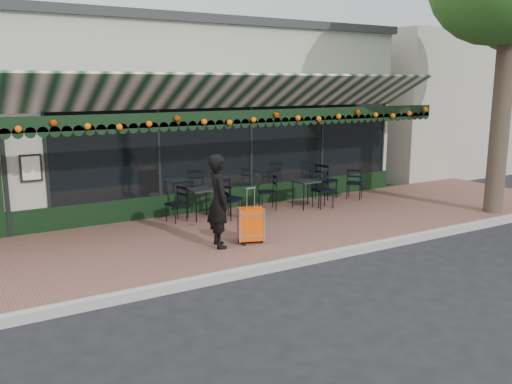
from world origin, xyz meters
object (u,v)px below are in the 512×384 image
cafe_table_a (306,183)px  cafe_table_b (201,192)px  chair_a_right (326,181)px  chair_a_front (323,190)px  suitcase (251,225)px  chair_a_extra (355,183)px  chair_b_right (229,200)px  chair_b_front (230,199)px  chair_a_left (268,192)px  woman (219,201)px  chair_b_left (176,204)px

cafe_table_a → cafe_table_b: 2.70m
cafe_table_b → chair_a_right: size_ratio=0.73×
chair_a_right → chair_a_front: size_ratio=1.09×
chair_a_right → chair_a_front: 1.14m
suitcase → cafe_table_a: suitcase is taller
cafe_table_b → chair_a_extra: size_ratio=0.84×
cafe_table_b → chair_a_right: chair_a_right is taller
chair_a_front → chair_b_right: chair_a_front is taller
cafe_table_b → chair_b_front: size_ratio=0.77×
cafe_table_b → chair_a_extra: bearing=-1.4°
cafe_table_a → chair_a_right: 1.27m
chair_a_left → chair_b_right: bearing=-60.5°
woman → suitcase: size_ratio=1.63×
chair_a_left → chair_b_front: 1.26m
suitcase → chair_b_right: (0.62, 2.03, 0.02)m
chair_a_left → chair_b_right: chair_a_left is taller
chair_a_front → chair_b_right: bearing=175.1°
chair_b_right → chair_a_left: bearing=-105.1°
chair_a_extra → chair_b_left: bearing=47.5°
chair_a_right → chair_a_left: bearing=81.7°
chair_a_left → suitcase: bearing=-19.0°
chair_a_right → chair_b_left: chair_a_right is taller
cafe_table_b → chair_b_right: chair_b_right is taller
chair_a_front → chair_b_front: (-2.46, 0.21, 0.01)m
cafe_table_a → chair_b_front: chair_b_front is taller
chair_a_extra → chair_b_left: chair_a_extra is taller
chair_a_right → chair_a_extra: chair_a_right is taller
cafe_table_b → chair_a_front: (3.03, -0.53, -0.18)m
woman → chair_a_extra: woman is taller
chair_a_right → chair_a_front: bearing=121.6°
cafe_table_a → chair_b_front: 2.12m
woman → chair_a_front: (3.65, 1.56, -0.44)m
woman → chair_b_left: size_ratio=2.24×
cafe_table_a → chair_a_extra: (1.72, 0.18, -0.20)m
cafe_table_a → chair_b_left: (-3.26, 0.36, -0.22)m
chair_b_right → chair_a_front: bearing=-123.5°
cafe_table_b → chair_b_left: bearing=173.7°
cafe_table_b → chair_a_front: 3.08m
chair_a_extra → cafe_table_b: bearing=48.1°
woman → chair_b_left: (0.04, 2.16, -0.48)m
chair_b_left → cafe_table_a: bearing=67.8°
chair_b_front → chair_b_left: bearing=143.0°
woman → cafe_table_a: size_ratio=2.57×
cafe_table_a → chair_b_right: bearing=176.5°
suitcase → chair_a_front: bearing=48.2°
chair_a_left → chair_b_front: chair_b_front is taller
chair_a_left → chair_a_extra: (2.62, -0.14, -0.00)m
chair_a_front → chair_a_left: bearing=159.4°
cafe_table_b → chair_b_left: 0.63m
chair_b_left → chair_b_front: chair_b_front is taller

